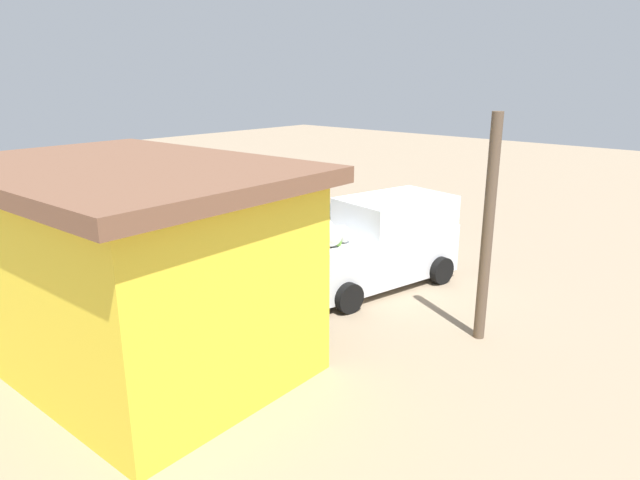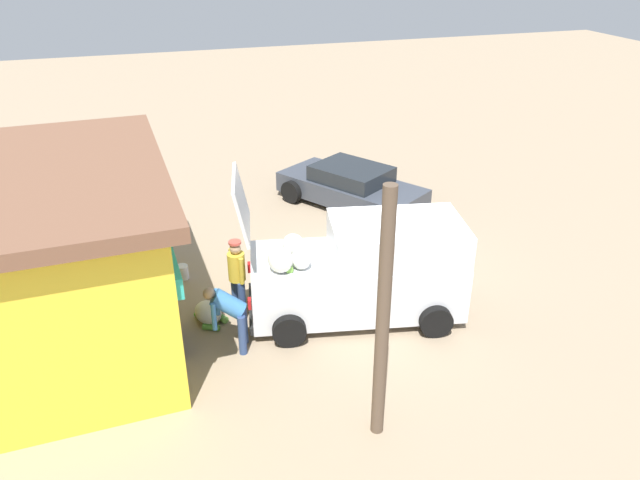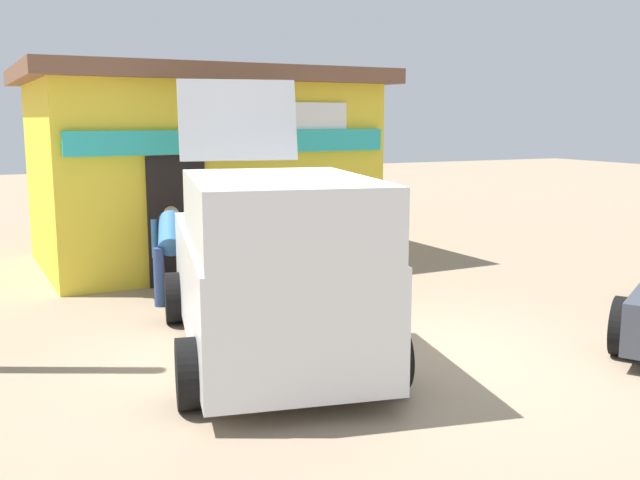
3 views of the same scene
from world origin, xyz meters
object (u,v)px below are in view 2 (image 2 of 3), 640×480
parked_sedan (351,187)px  vendor_standing (237,273)px  delivery_van (364,270)px  customer_bending (230,311)px  storefront_bar (55,259)px  paint_bucket (182,272)px  unloaded_banana_pile (209,313)px

parked_sedan → vendor_standing: 6.08m
delivery_van → customer_bending: 2.78m
customer_bending → storefront_bar: bearing=66.7°
customer_bending → paint_bucket: size_ratio=4.11×
delivery_van → paint_bucket: (2.48, 3.37, -0.83)m
storefront_bar → paint_bucket: bearing=-54.4°
paint_bucket → customer_bending: bearing=-167.9°
storefront_bar → paint_bucket: 3.20m
vendor_standing → paint_bucket: size_ratio=5.22×
vendor_standing → customer_bending: size_ratio=1.27×
vendor_standing → delivery_van: bearing=-105.7°
unloaded_banana_pile → parked_sedan: bearing=-45.7°
storefront_bar → vendor_standing: 3.32m
paint_bucket → vendor_standing: bearing=-152.1°
customer_bending → vendor_standing: bearing=-17.4°
parked_sedan → customer_bending: 7.11m
delivery_van → vendor_standing: bearing=74.3°
customer_bending → unloaded_banana_pile: (1.00, 0.30, -0.63)m
paint_bucket → storefront_bar: bearing=125.6°
unloaded_banana_pile → vendor_standing: bearing=-83.5°
unloaded_banana_pile → paint_bucket: unloaded_banana_pile is taller
storefront_bar → parked_sedan: storefront_bar is taller
unloaded_banana_pile → paint_bucket: bearing=9.7°
customer_bending → parked_sedan: bearing=-38.2°
vendor_standing → unloaded_banana_pile: vendor_standing is taller
storefront_bar → delivery_van: 5.75m
storefront_bar → vendor_standing: size_ratio=3.69×
parked_sedan → paint_bucket: parked_sedan is taller
storefront_bar → unloaded_banana_pile: size_ratio=7.45×
parked_sedan → vendor_standing: (-4.51, 4.06, 0.40)m
storefront_bar → unloaded_banana_pile: bearing=-95.4°
parked_sedan → customer_bending: (-5.58, 4.40, 0.26)m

